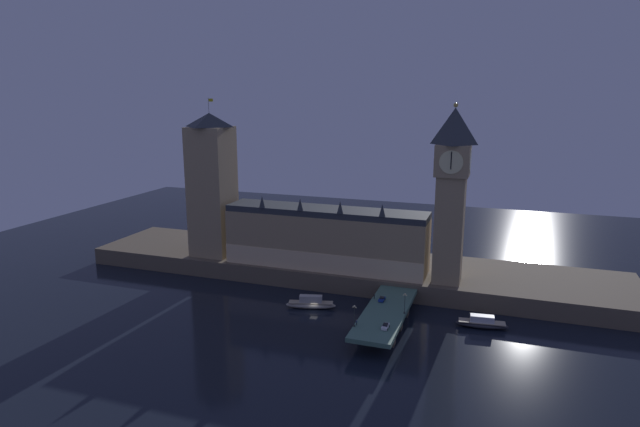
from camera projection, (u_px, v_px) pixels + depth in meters
ground_plane at (314, 311)px, 186.49m from camera, size 400.00×400.00×0.00m
embankment at (346, 268)px, 221.65m from camera, size 220.00×42.00×6.96m
parliament_hall at (326, 238)px, 210.38m from camera, size 79.80×16.44×28.26m
clock_tower at (451, 190)px, 188.28m from camera, size 12.11×12.22×64.21m
victoria_tower at (212, 185)px, 223.49m from camera, size 16.26×16.26×65.54m
bridge at (385, 316)px, 172.52m from camera, size 13.27×46.00×5.72m
car_northbound_lead at (382, 299)px, 180.44m from camera, size 1.87×3.87×1.34m
car_southbound_lead at (385, 326)px, 159.19m from camera, size 1.85×4.08×1.45m
pedestrian_near_rail at (357, 322)px, 161.43m from camera, size 0.38×0.38×1.72m
pedestrian_far_rail at (374, 296)px, 182.34m from camera, size 0.38×0.38×1.74m
street_lamp_near at (354, 313)px, 159.65m from camera, size 1.34×0.60×6.83m
street_lamp_mid at (405, 301)px, 169.20m from camera, size 1.34×0.60×6.81m
boat_upstream at (311, 304)px, 188.46m from camera, size 18.11×8.34×4.74m
boat_downstream at (482, 323)px, 172.98m from camera, size 16.98×6.22×4.17m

